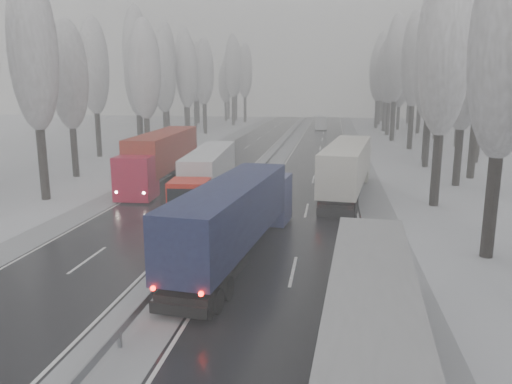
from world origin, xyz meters
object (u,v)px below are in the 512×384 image
(truck_blue_box, at_px, (238,213))
(truck_red_red, at_px, (161,155))
(truck_cream_box, at_px, (348,165))
(truck_red_white, at_px, (208,173))
(truck_grey_tarp, at_px, (370,310))
(box_truck_distant, at_px, (321,122))

(truck_blue_box, relative_size, truck_red_red, 0.91)
(truck_cream_box, bearing_deg, truck_red_white, -153.42)
(truck_grey_tarp, height_order, truck_red_red, truck_red_red)
(truck_grey_tarp, relative_size, truck_red_red, 0.82)
(truck_cream_box, xyz_separation_m, truck_red_red, (-16.39, 2.72, 0.13))
(truck_red_white, bearing_deg, box_truck_distant, 79.71)
(truck_blue_box, bearing_deg, truck_red_white, 117.51)
(truck_red_white, bearing_deg, truck_red_red, 128.18)
(truck_blue_box, height_order, truck_red_red, truck_red_red)
(truck_blue_box, bearing_deg, truck_cream_box, 75.59)
(box_truck_distant, xyz_separation_m, truck_red_white, (-6.78, -65.84, 0.86))
(truck_grey_tarp, xyz_separation_m, box_truck_distant, (-3.72, 87.64, -0.76))
(truck_blue_box, relative_size, truck_red_white, 1.06)
(truck_red_red, bearing_deg, truck_red_white, -50.16)
(box_truck_distant, distance_m, truck_red_white, 66.19)
(truck_blue_box, xyz_separation_m, truck_red_red, (-10.49, 18.29, 0.26))
(truck_blue_box, bearing_deg, box_truck_distant, 94.72)
(truck_grey_tarp, relative_size, truck_red_white, 0.96)
(box_truck_distant, relative_size, truck_red_white, 0.49)
(truck_blue_box, distance_m, truck_cream_box, 16.65)
(truck_cream_box, relative_size, box_truck_distant, 2.27)
(truck_red_white, bearing_deg, truck_cream_box, 15.02)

